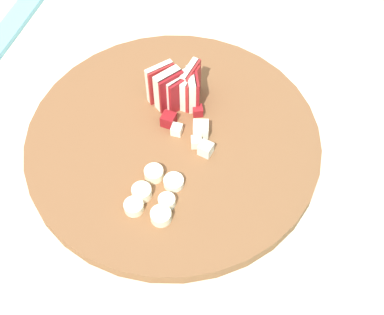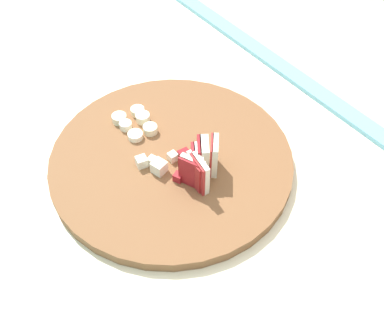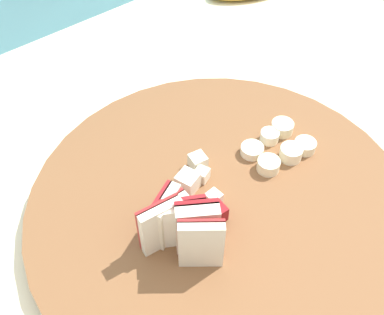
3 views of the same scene
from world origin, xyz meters
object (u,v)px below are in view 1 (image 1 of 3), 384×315
apple_dice_pile (192,130)px  banana_slice_rows (154,195)px  apple_wedge_fan (180,88)px  cutting_board (173,141)px

apple_dice_pile → banana_slice_rows: apple_dice_pile is taller
apple_wedge_fan → apple_dice_pile: size_ratio=0.94×
cutting_board → apple_wedge_fan: apple_wedge_fan is taller
cutting_board → banana_slice_rows: bearing=5.2°
apple_dice_pile → cutting_board: bearing=-60.5°
apple_wedge_fan → apple_dice_pile: (0.05, 0.04, -0.02)m
cutting_board → apple_dice_pile: bearing=119.5°
cutting_board → apple_dice_pile: (-0.01, 0.02, 0.02)m
cutting_board → apple_wedge_fan: bearing=-170.3°
apple_wedge_fan → apple_dice_pile: bearing=33.5°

